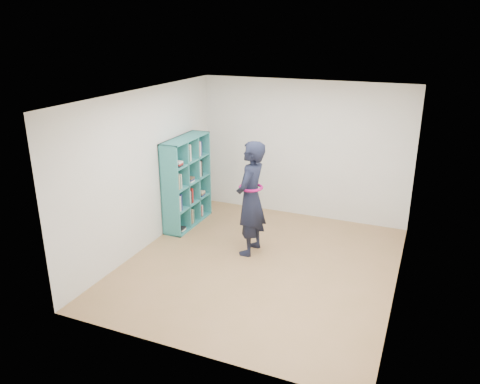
% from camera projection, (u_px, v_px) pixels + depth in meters
% --- Properties ---
extents(floor, '(4.50, 4.50, 0.00)m').
position_uv_depth(floor, '(260.00, 265.00, 7.27)').
color(floor, olive).
rests_on(floor, ground).
extents(ceiling, '(4.50, 4.50, 0.00)m').
position_uv_depth(ceiling, '(263.00, 96.00, 6.39)').
color(ceiling, white).
rests_on(ceiling, wall_back).
extents(wall_left, '(0.02, 4.50, 2.60)m').
position_uv_depth(wall_left, '(146.00, 170.00, 7.56)').
color(wall_left, silver).
rests_on(wall_left, floor).
extents(wall_right, '(0.02, 4.50, 2.60)m').
position_uv_depth(wall_right, '(405.00, 205.00, 6.10)').
color(wall_right, silver).
rests_on(wall_right, floor).
extents(wall_back, '(4.00, 0.02, 2.60)m').
position_uv_depth(wall_back, '(303.00, 150.00, 8.78)').
color(wall_back, silver).
rests_on(wall_back, floor).
extents(wall_front, '(4.00, 0.02, 2.60)m').
position_uv_depth(wall_front, '(187.00, 250.00, 4.88)').
color(wall_front, silver).
rests_on(wall_front, floor).
extents(bookshelf, '(0.36, 1.23, 1.65)m').
position_uv_depth(bookshelf, '(186.00, 182.00, 8.52)').
color(bookshelf, teal).
rests_on(bookshelf, floor).
extents(person, '(0.47, 0.69, 1.86)m').
position_uv_depth(person, '(251.00, 199.00, 7.37)').
color(person, black).
rests_on(person, floor).
extents(smartphone, '(0.03, 0.09, 0.12)m').
position_uv_depth(smartphone, '(245.00, 189.00, 7.46)').
color(smartphone, silver).
rests_on(smartphone, person).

